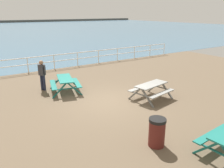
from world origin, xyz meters
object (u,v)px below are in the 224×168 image
at_px(picnic_table_mid_centre, 151,88).
at_px(litter_bin, 157,132).
at_px(visitor, 42,73).
at_px(picnic_table_near_left, 65,81).

xyz_separation_m(picnic_table_mid_centre, litter_bin, (-2.66, -3.17, -0.10)).
distance_m(picnic_table_mid_centre, litter_bin, 4.14).
bearing_deg(visitor, litter_bin, -108.86).
height_order(picnic_table_mid_centre, visitor, visitor).
bearing_deg(picnic_table_near_left, litter_bin, -160.95).
relative_size(picnic_table_near_left, litter_bin, 2.24).
height_order(picnic_table_mid_centre, litter_bin, litter_bin).
distance_m(visitor, litter_bin, 7.56).
bearing_deg(picnic_table_mid_centre, picnic_table_near_left, 122.84).
height_order(picnic_table_near_left, picnic_table_mid_centre, same).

